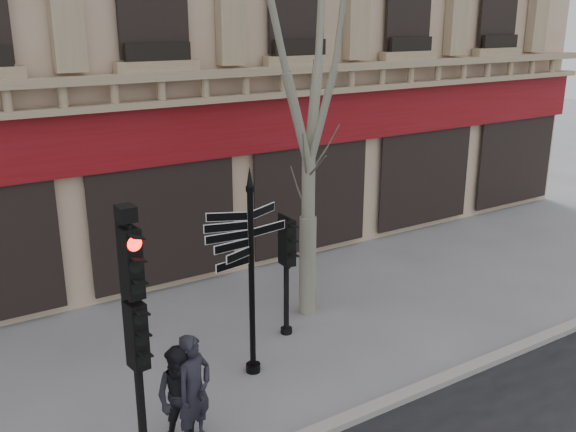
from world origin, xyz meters
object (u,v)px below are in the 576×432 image
plane_tree (310,30)px  pedestrian_b (181,398)px  traffic_signal_secondary (286,255)px  pedestrian_a (194,390)px  traffic_signal_main (133,308)px  fingerpost (251,238)px

plane_tree → pedestrian_b: size_ratio=5.18×
traffic_signal_secondary → pedestrian_a: 3.75m
traffic_signal_main → pedestrian_a: size_ratio=2.18×
pedestrian_a → pedestrian_b: bearing=151.4°
fingerpost → traffic_signal_main: traffic_signal_main is taller
plane_tree → pedestrian_a: plane_tree is taller
traffic_signal_secondary → pedestrian_b: bearing=-144.9°
plane_tree → fingerpost: bearing=-146.5°
plane_tree → pedestrian_a: (-3.85, -2.67, -4.93)m
fingerpost → plane_tree: plane_tree is taller
fingerpost → pedestrian_a: bearing=-142.5°
fingerpost → traffic_signal_secondary: bearing=36.0°
fingerpost → pedestrian_b: (-1.90, -1.23, -1.71)m
pedestrian_a → pedestrian_b: 0.21m
pedestrian_a → pedestrian_b: size_ratio=1.09×
traffic_signal_secondary → plane_tree: plane_tree is taller
traffic_signal_secondary → pedestrian_b: traffic_signal_secondary is taller
traffic_signal_main → pedestrian_a: 1.72m
plane_tree → pedestrian_b: (-4.05, -2.65, -5.00)m
fingerpost → pedestrian_b: bearing=-146.0°
fingerpost → traffic_signal_main: 2.80m
traffic_signal_main → pedestrian_b: size_ratio=2.37×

